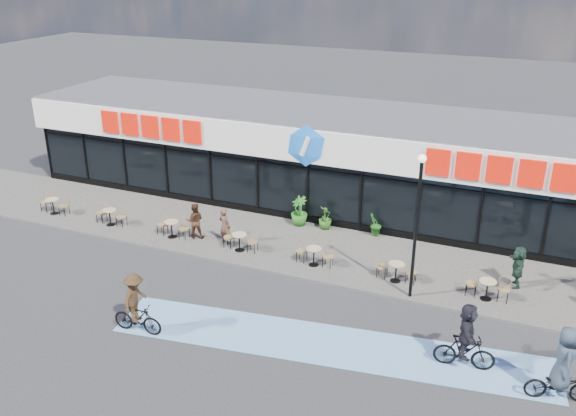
{
  "coord_description": "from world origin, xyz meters",
  "views": [
    {
      "loc": [
        9.16,
        -16.87,
        11.53
      ],
      "look_at": [
        0.52,
        3.5,
        2.2
      ],
      "focal_mm": 38.0,
      "sensor_mm": 36.0,
      "label": 1
    }
  ],
  "objects": [
    {
      "name": "potted_plant_left",
      "position": [
        -0.21,
        6.51,
        0.77
      ],
      "size": [
        1.01,
        1.01,
        1.35
      ],
      "primitive_type": "imported",
      "rotation": [
        0.0,
        0.0,
        5.82
      ],
      "color": "#26651C",
      "rests_on": "sidewalk"
    },
    {
      "name": "cyclist_b",
      "position": [
        10.74,
        -1.43,
        0.91
      ],
      "size": [
        1.93,
        1.07,
        2.32
      ],
      "color": "black",
      "rests_on": "ground"
    },
    {
      "name": "bistro_set_6",
      "position": [
        8.33,
        3.24,
        0.56
      ],
      "size": [
        1.54,
        0.62,
        0.9
      ],
      "color": "tan",
      "rests_on": "sidewalk"
    },
    {
      "name": "bistro_set_2",
      "position": [
        -4.79,
        3.24,
        0.56
      ],
      "size": [
        1.54,
        0.62,
        0.9
      ],
      "color": "tan",
      "rests_on": "sidewalk"
    },
    {
      "name": "patron_left",
      "position": [
        -2.4,
        3.56,
        0.89
      ],
      "size": [
        0.65,
        0.51,
        1.58
      ],
      "primitive_type": "imported",
      "rotation": [
        0.0,
        0.0,
        2.9
      ],
      "color": "#4F3428",
      "rests_on": "sidewalk"
    },
    {
      "name": "lamp_post",
      "position": [
        5.8,
        2.3,
        3.26
      ],
      "size": [
        0.28,
        0.28,
        5.34
      ],
      "color": "black",
      "rests_on": "sidewalk"
    },
    {
      "name": "pedestrian_a",
      "position": [
        9.22,
        4.55,
        0.9
      ],
      "size": [
        0.74,
        1.55,
        1.6
      ],
      "primitive_type": "imported",
      "rotation": [
        0.0,
        0.0,
        -1.38
      ],
      "color": "#1A3025",
      "rests_on": "sidewalk"
    },
    {
      "name": "bistro_set_1",
      "position": [
        -8.08,
        3.24,
        0.56
      ],
      "size": [
        1.54,
        0.62,
        0.9
      ],
      "color": "tan",
      "rests_on": "sidewalk"
    },
    {
      "name": "potted_plant_mid",
      "position": [
        3.26,
        6.68,
        0.63
      ],
      "size": [
        0.66,
        0.72,
        1.07
      ],
      "primitive_type": "imported",
      "rotation": [
        0.0,
        0.0,
        4.33
      ],
      "color": "#1E5718",
      "rests_on": "sidewalk"
    },
    {
      "name": "ground",
      "position": [
        0.0,
        0.0,
        0.0
      ],
      "size": [
        120.0,
        120.0,
        0.0
      ],
      "primitive_type": "plane",
      "color": "#28282B",
      "rests_on": "ground"
    },
    {
      "name": "patron_right",
      "position": [
        -3.83,
        3.51,
        0.89
      ],
      "size": [
        0.95,
        0.86,
        1.58
      ],
      "primitive_type": "imported",
      "rotation": [
        0.0,
        0.0,
        3.57
      ],
      "color": "#3C2315",
      "rests_on": "sidewalk"
    },
    {
      "name": "bistro_set_3",
      "position": [
        -1.51,
        3.24,
        0.56
      ],
      "size": [
        1.54,
        0.62,
        0.9
      ],
      "color": "tan",
      "rests_on": "sidewalk"
    },
    {
      "name": "cyclist_a",
      "position": [
        8.12,
        -0.99,
        0.99
      ],
      "size": [
        1.86,
        1.65,
        2.18
      ],
      "color": "black",
      "rests_on": "ground"
    },
    {
      "name": "bistro_set_0",
      "position": [
        -11.36,
        3.24,
        0.56
      ],
      "size": [
        1.54,
        0.62,
        0.9
      ],
      "color": "tan",
      "rests_on": "sidewalk"
    },
    {
      "name": "cyclist_c",
      "position": [
        -1.94,
        -3.28,
        0.96
      ],
      "size": [
        1.77,
        1.13,
        2.14
      ],
      "color": "black",
      "rests_on": "ground"
    },
    {
      "name": "bistro_set_4",
      "position": [
        1.77,
        3.24,
        0.56
      ],
      "size": [
        1.54,
        0.62,
        0.9
      ],
      "color": "tan",
      "rests_on": "sidewalk"
    },
    {
      "name": "potted_plant_right",
      "position": [
        1.01,
        6.57,
        0.63
      ],
      "size": [
        0.84,
        0.84,
        1.06
      ],
      "primitive_type": "imported",
      "rotation": [
        0.0,
        0.0,
        2.39
      ],
      "color": "#265317",
      "rests_on": "sidewalk"
    },
    {
      "name": "building",
      "position": [
        -0.0,
        9.93,
        2.34
      ],
      "size": [
        30.6,
        6.57,
        4.75
      ],
      "color": "black",
      "rests_on": "ground"
    },
    {
      "name": "sidewalk",
      "position": [
        0.0,
        4.5,
        0.05
      ],
      "size": [
        44.0,
        5.0,
        0.1
      ],
      "primitive_type": "cube",
      "color": "#5E5953",
      "rests_on": "ground"
    },
    {
      "name": "bike_lane",
      "position": [
        4.0,
        -1.5,
        0.01
      ],
      "size": [
        14.17,
        4.13,
        0.01
      ],
      "primitive_type": "cube",
      "rotation": [
        0.0,
        0.0,
        0.14
      ],
      "color": "#6591BF",
      "rests_on": "ground"
    },
    {
      "name": "bistro_set_5",
      "position": [
        5.05,
        3.24,
        0.56
      ],
      "size": [
        1.54,
        0.62,
        0.9
      ],
      "color": "tan",
      "rests_on": "sidewalk"
    }
  ]
}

